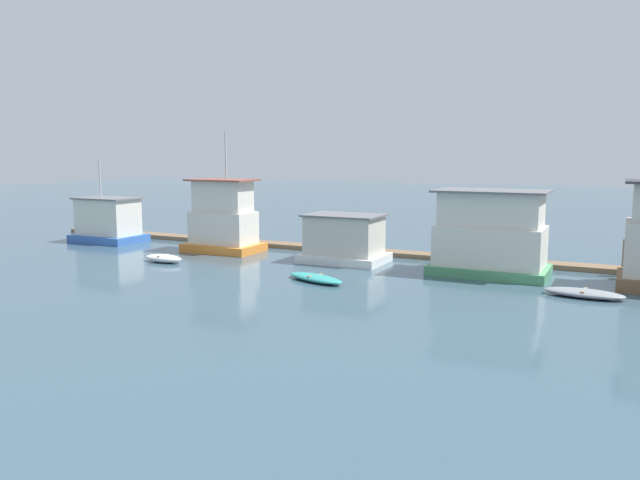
{
  "coord_description": "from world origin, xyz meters",
  "views": [
    {
      "loc": [
        16.82,
        -35.25,
        6.77
      ],
      "look_at": [
        0.0,
        -1.0,
        1.4
      ],
      "focal_mm": 35.0,
      "sensor_mm": 36.0,
      "label": 1
    }
  ],
  "objects": [
    {
      "name": "dinghy_grey",
      "position": [
        15.33,
        -4.0,
        0.2
      ],
      "size": [
        3.73,
        1.67,
        0.39
      ],
      "color": "gray",
      "rests_on": "ground_plane"
    },
    {
      "name": "dinghy_teal",
      "position": [
        2.34,
        -6.32,
        0.19
      ],
      "size": [
        3.94,
        2.44,
        0.37
      ],
      "color": "teal",
      "rests_on": "ground_plane"
    },
    {
      "name": "dock_walkway",
      "position": [
        0.0,
        3.43,
        0.15
      ],
      "size": [
        51.0,
        1.49,
        0.3
      ],
      "primitive_type": "cube",
      "color": "brown",
      "rests_on": "ground_plane"
    },
    {
      "name": "houseboat_white",
      "position": [
        1.3,
        -0.25,
        1.41
      ],
      "size": [
        5.1,
        3.65,
        2.98
      ],
      "color": "white",
      "rests_on": "ground_plane"
    },
    {
      "name": "dinghy_white",
      "position": [
        -8.75,
        -5.28,
        0.25
      ],
      "size": [
        2.74,
        1.17,
        0.5
      ],
      "color": "white",
      "rests_on": "ground_plane"
    },
    {
      "name": "mooring_post_far_left",
      "position": [
        -11.51,
        2.44,
        0.74
      ],
      "size": [
        0.25,
        0.25,
        1.47
      ],
      "primitive_type": "cylinder",
      "color": "brown",
      "rests_on": "ground_plane"
    },
    {
      "name": "mooring_post_near_right",
      "position": [
        -11.75,
        2.44,
        0.92
      ],
      "size": [
        0.31,
        0.31,
        1.84
      ],
      "primitive_type": "cylinder",
      "color": "#846B4C",
      "rests_on": "ground_plane"
    },
    {
      "name": "ground_plane",
      "position": [
        0.0,
        0.0,
        0.0
      ],
      "size": [
        200.0,
        200.0,
        0.0
      ],
      "primitive_type": "plane",
      "color": "#385160"
    },
    {
      "name": "houseboat_green",
      "position": [
        10.21,
        -0.32,
        2.21
      ],
      "size": [
        6.32,
        4.08,
        4.72
      ],
      "color": "#4C9360",
      "rests_on": "ground_plane"
    },
    {
      "name": "houseboat_orange",
      "position": [
        -7.88,
        -0.03,
        2.18
      ],
      "size": [
        5.1,
        3.34,
        8.17
      ],
      "color": "orange",
      "rests_on": "ground_plane"
    },
    {
      "name": "houseboat_blue",
      "position": [
        -18.43,
        -0.06,
        1.59
      ],
      "size": [
        5.11,
        3.5,
        6.24
      ],
      "color": "#3866B7",
      "rests_on": "ground_plane"
    },
    {
      "name": "mooring_post_centre",
      "position": [
        17.0,
        2.44,
        1.03
      ],
      "size": [
        0.31,
        0.31,
        2.07
      ],
      "primitive_type": "cylinder",
      "color": "brown",
      "rests_on": "ground_plane"
    }
  ]
}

